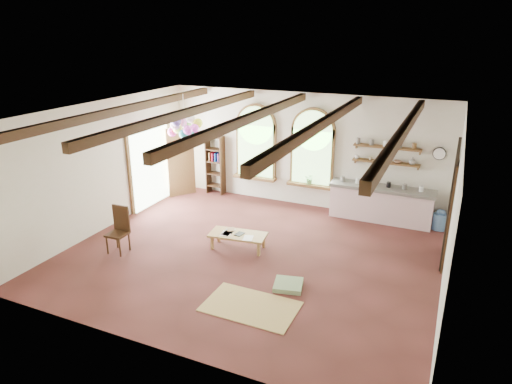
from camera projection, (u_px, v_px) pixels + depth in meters
The scene contains 27 objects.
floor at pixel (250, 255), 10.26m from camera, with size 8.00×8.00×0.00m, color #5B2825.
ceiling_beams at pixel (250, 118), 9.22m from camera, with size 6.20×6.80×0.18m, color #372011, non-canonical shape.
window_left at pixel (256, 145), 13.19m from camera, with size 1.30×0.28×2.20m.
window_right at pixel (312, 151), 12.54m from camera, with size 1.30×0.28×2.20m.
left_doorway at pixel (151, 165), 12.94m from camera, with size 0.10×1.90×2.50m, color brown.
right_doorway at pixel (449, 214), 9.67m from camera, with size 0.10×1.30×2.40m, color black.
kitchen_counter at pixel (381, 203), 11.97m from camera, with size 2.68×0.62×0.94m.
wall_shelf_lower at pixel (386, 162), 11.76m from camera, with size 1.70×0.24×0.04m, color brown.
wall_shelf_upper at pixel (387, 147), 11.63m from camera, with size 1.70×0.24×0.04m, color brown.
wall_clock at pixel (439, 154), 11.23m from camera, with size 0.32×0.32×0.04m, color black.
bookshelf at pixel (215, 165), 13.85m from camera, with size 0.53×0.32×1.80m.
coffee_table at pixel (238, 235), 10.46m from camera, with size 1.36×0.76×0.37m.
side_chair at pixel (119, 239), 10.32m from camera, with size 0.44×0.44×1.07m.
floor_mat at pixel (251, 306), 8.35m from camera, with size 1.70×1.05×0.02m, color tan.
floor_cushion at pixel (288, 285), 8.97m from camera, with size 0.55×0.55×0.09m, color gray.
water_jug_a at pixel (438, 221), 11.50m from camera, with size 0.28×0.28×0.54m.
water_jug_b at pixel (441, 221), 11.47m from camera, with size 0.28×0.28×0.55m.
balloon_cluster at pixel (184, 127), 12.20m from camera, with size 0.90×0.95×1.16m.
table_book at pixel (227, 230), 10.64m from camera, with size 0.16×0.24×0.02m, color olive.
tablet at pixel (239, 234), 10.42m from camera, with size 0.16×0.24×0.01m, color black.
potted_plant_left at pixel (254, 172), 13.37m from camera, with size 0.27×0.23×0.30m, color #598C4C.
potted_plant_right at pixel (310, 179), 12.72m from camera, with size 0.27×0.23×0.30m, color #598C4C.
shelf_cup_a at pixel (357, 157), 12.03m from camera, with size 0.12×0.10×0.10m, color white.
shelf_cup_b at pixel (370, 158), 11.89m from camera, with size 0.10×0.10×0.09m, color beige.
shelf_bowl_a at pixel (384, 160), 11.77m from camera, with size 0.22×0.22×0.05m, color beige.
shelf_bowl_b at pixel (398, 162), 11.63m from camera, with size 0.20×0.20×0.06m, color #8C664C.
shelf_vase at pixel (413, 161), 11.48m from camera, with size 0.18×0.18×0.19m, color slate.
Camera 1 is at (3.85, -8.33, 4.80)m, focal length 32.00 mm.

